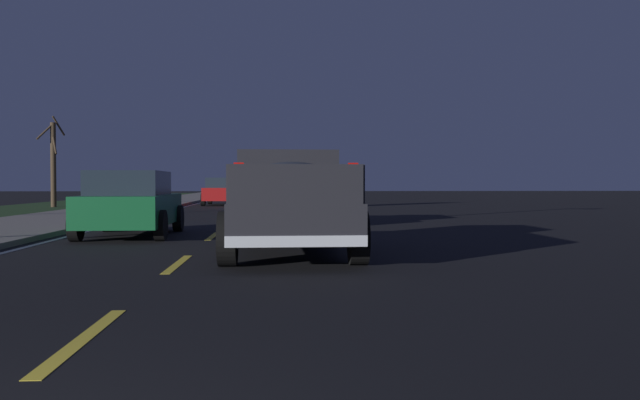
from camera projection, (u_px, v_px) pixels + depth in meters
ground at (243, 212)px, 29.11m from camera, size 144.00×144.00×0.00m
sidewalk_shoulder at (108, 211)px, 28.78m from camera, size 108.00×4.00×0.12m
lane_markings at (190, 210)px, 31.09m from camera, size 108.00×3.54×0.01m
pickup_truck at (289, 199)px, 12.24m from camera, size 5.47×2.38×1.87m
sedan_green at (131, 203)px, 16.12m from camera, size 4.44×2.08×1.54m
sedan_red at (223, 191)px, 38.42m from camera, size 4.44×2.09×1.54m
sedan_blue at (293, 198)px, 20.94m from camera, size 4.44×2.09×1.54m
bare_tree_far at (53, 162)px, 35.24m from camera, size 1.28×1.12×4.74m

